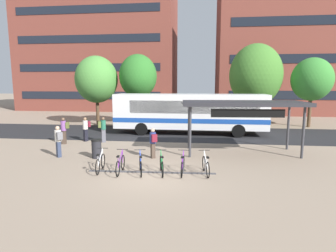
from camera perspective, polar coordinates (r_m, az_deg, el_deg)
The scene contains 23 objects.
ground at distance 12.63m, azimuth -3.41°, elevation -9.83°, with size 200.00×200.00×0.00m, color gray.
bus_lane_asphalt at distance 22.73m, azimuth 1.20°, elevation -1.51°, with size 80.00×7.20×0.01m, color #232326.
city_bus at distance 22.41m, azimuth 4.34°, elevation 2.89°, with size 12.05×2.67×3.20m.
bike_rack at distance 12.76m, azimuth -3.40°, elevation -9.19°, with size 5.79×0.33×0.70m.
parked_bicycle_white_0 at distance 13.25m, azimuth -13.70°, elevation -7.44°, with size 0.52×1.72×0.99m.
parked_bicycle_purple_1 at distance 12.83m, azimuth -9.75°, elevation -7.85°, with size 0.52×1.72×0.99m.
parked_bicycle_blue_2 at distance 12.64m, azimuth -5.65°, elevation -8.01°, with size 0.62×1.68×0.99m.
parked_bicycle_green_3 at distance 12.55m, azimuth -1.32°, elevation -8.09°, with size 0.57×1.69×0.99m.
parked_bicycle_purple_4 at distance 12.53m, azimuth 3.04°, elevation -8.13°, with size 0.52×1.72×0.99m.
parked_bicycle_white_5 at distance 12.60m, azimuth 7.77°, elevation -8.11°, with size 0.52×1.71×0.99m.
transit_shelter at distance 16.41m, azimuth 15.15°, elevation 4.21°, with size 7.04×3.39×3.01m.
commuter_maroon_pack_0 at distance 15.01m, azimuth -3.08°, elevation -3.13°, with size 0.51×0.60×1.64m.
commuter_grey_pack_1 at distance 16.31m, azimuth -21.59°, elevation -2.57°, with size 0.59×0.58×1.73m.
commuter_olive_pack_2 at distance 19.59m, azimuth -13.23°, elevation -0.37°, with size 0.60×0.51×1.76m.
commuter_olive_pack_3 at distance 19.80m, azimuth -20.55°, elevation -0.54°, with size 0.57×0.41×1.79m.
commuter_maroon_pack_4 at distance 20.32m, azimuth -16.52°, elevation -0.29°, with size 0.54×0.61×1.69m.
trash_bin at distance 15.62m, azimuth -14.45°, elevation -4.52°, with size 0.55×0.55×1.03m.
street_tree_0 at distance 28.63m, azimuth 17.55°, elevation 9.93°, with size 5.03×5.03×7.85m.
street_tree_1 at distance 28.32m, azimuth -14.47°, elevation 9.21°, with size 4.10×4.10×6.72m.
street_tree_2 at distance 29.00m, azimuth 27.45°, elevation 8.47°, with size 3.66×3.66×6.40m.
street_tree_3 at distance 27.61m, azimuth -6.17°, elevation 10.10°, with size 3.65×3.65×6.87m.
building_left_wing at distance 47.66m, azimuth -13.58°, elevation 15.51°, with size 23.73×11.25×19.85m.
building_right_wing at distance 43.23m, azimuth 24.12°, elevation 14.24°, with size 20.26×10.64×17.60m.
Camera 1 is at (2.12, -11.79, 3.98)m, focal length 29.69 mm.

